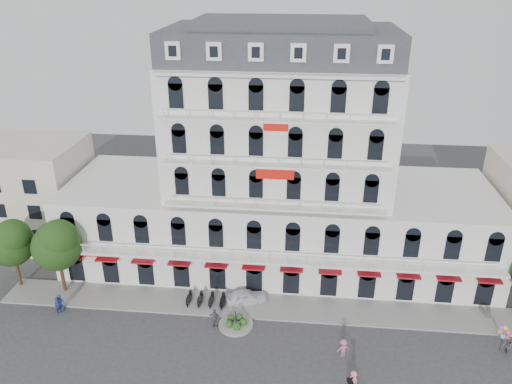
# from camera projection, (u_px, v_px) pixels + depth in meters

# --- Properties ---
(ground) EXTENTS (120.00, 120.00, 0.00)m
(ground) POSITION_uv_depth(u_px,v_px,m) (263.00, 377.00, 40.16)
(ground) COLOR #38383A
(ground) RESTS_ON ground
(sidewalk) EXTENTS (53.00, 4.00, 0.16)m
(sidewalk) POSITION_uv_depth(u_px,v_px,m) (271.00, 307.00, 48.27)
(sidewalk) COLOR gray
(sidewalk) RESTS_ON ground
(main_building) EXTENTS (45.00, 15.00, 25.80)m
(main_building) POSITION_uv_depth(u_px,v_px,m) (278.00, 177.00, 52.31)
(main_building) COLOR silver
(main_building) RESTS_ON ground
(flank_building_west) EXTENTS (14.00, 10.00, 12.00)m
(flank_building_west) POSITION_uv_depth(u_px,v_px,m) (24.00, 191.00, 58.52)
(flank_building_west) COLOR beige
(flank_building_west) RESTS_ON ground
(traffic_island) EXTENTS (3.20, 3.20, 1.60)m
(traffic_island) POSITION_uv_depth(u_px,v_px,m) (236.00, 323.00, 45.76)
(traffic_island) COLOR gray
(traffic_island) RESTS_ON ground
(parked_scooter_row) EXTENTS (4.40, 1.80, 1.10)m
(parked_scooter_row) POSITION_uv_depth(u_px,v_px,m) (206.00, 305.00, 48.70)
(parked_scooter_row) COLOR black
(parked_scooter_row) RESTS_ON ground
(tree_west_outer) EXTENTS (4.50, 4.48, 7.76)m
(tree_west_outer) POSITION_uv_depth(u_px,v_px,m) (11.00, 241.00, 49.35)
(tree_west_outer) COLOR #382314
(tree_west_outer) RESTS_ON ground
(tree_west_inner) EXTENTS (4.76, 4.76, 8.25)m
(tree_west_inner) POSITION_uv_depth(u_px,v_px,m) (57.00, 243.00, 48.30)
(tree_west_inner) COLOR #382314
(tree_west_inner) RESTS_ON ground
(parked_car) EXTENTS (4.36, 2.68, 1.39)m
(parked_car) POSITION_uv_depth(u_px,v_px,m) (246.00, 297.00, 48.69)
(parked_car) COLOR white
(parked_car) RESTS_ON ground
(rider_center) EXTENTS (0.89, 1.62, 1.99)m
(rider_center) POSITION_uv_depth(u_px,v_px,m) (353.00, 381.00, 38.39)
(rider_center) COLOR black
(rider_center) RESTS_ON ground
(pedestrian_left) EXTENTS (1.03, 0.89, 1.79)m
(pedestrian_left) POSITION_uv_depth(u_px,v_px,m) (60.00, 303.00, 47.49)
(pedestrian_left) COLOR navy
(pedestrian_left) RESTS_ON ground
(pedestrian_mid) EXTENTS (1.18, 0.62, 1.93)m
(pedestrian_mid) POSITION_uv_depth(u_px,v_px,m) (215.00, 318.00, 45.35)
(pedestrian_mid) COLOR #505057
(pedestrian_mid) RESTS_ON ground
(pedestrian_right) EXTENTS (1.26, 0.98, 1.71)m
(pedestrian_right) POSITION_uv_depth(u_px,v_px,m) (343.00, 348.00, 41.93)
(pedestrian_right) COLOR #BD648A
(pedestrian_right) RESTS_ON ground
(pedestrian_far) EXTENTS (0.74, 0.77, 1.77)m
(pedestrian_far) POSITION_uv_depth(u_px,v_px,m) (58.00, 305.00, 47.15)
(pedestrian_far) COLOR navy
(pedestrian_far) RESTS_ON ground
(balloon_vendor) EXTENTS (1.32, 1.25, 2.45)m
(balloon_vendor) POSITION_uv_depth(u_px,v_px,m) (506.00, 341.00, 42.17)
(balloon_vendor) COLOR slate
(balloon_vendor) RESTS_ON ground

